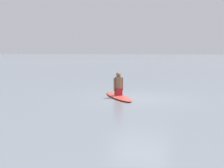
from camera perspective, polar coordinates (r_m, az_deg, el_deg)
The scene contains 3 objects.
ground_plane at distance 12.85m, azimuth 5.31°, elevation -2.73°, with size 400.00×400.00×0.00m, color gray.
surfboard at distance 13.02m, azimuth 1.23°, elevation -2.36°, with size 2.97×0.68×0.10m, color #D84C3F.
person_paddler at distance 12.95m, azimuth 1.23°, elevation -0.16°, with size 0.42×0.41×1.00m.
Camera 1 is at (-12.41, -2.69, 2.00)m, focal length 47.69 mm.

